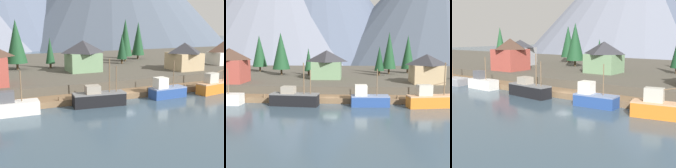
{
  "view_description": "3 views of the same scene",
  "coord_description": "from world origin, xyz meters",
  "views": [
    {
      "loc": [
        -23.08,
        -45.13,
        13.02
      ],
      "look_at": [
        -1.54,
        3.36,
        2.19
      ],
      "focal_mm": 48.62,
      "sensor_mm": 36.0,
      "label": 1
    },
    {
      "loc": [
        3.98,
        -50.8,
        10.51
      ],
      "look_at": [
        1.29,
        2.77,
        3.2
      ],
      "focal_mm": 46.48,
      "sensor_mm": 36.0,
      "label": 2
    },
    {
      "loc": [
        29.08,
        -39.98,
        10.56
      ],
      "look_at": [
        -1.27,
        1.79,
        2.18
      ],
      "focal_mm": 48.63,
      "sensor_mm": 36.0,
      "label": 3
    }
  ],
  "objects": [
    {
      "name": "ground_plane",
      "position": [
        0.0,
        20.0,
        -0.5
      ],
      "size": [
        400.0,
        400.0,
        1.0
      ],
      "primitive_type": "cube",
      "color": "#384C5B"
    },
    {
      "name": "dock",
      "position": [
        0.0,
        1.99,
        0.5
      ],
      "size": [
        80.0,
        4.0,
        1.6
      ],
      "color": "brown",
      "rests_on": "ground_plane"
    },
    {
      "name": "shoreline_bank",
      "position": [
        0.0,
        32.0,
        1.25
      ],
      "size": [
        400.0,
        56.0,
        2.5
      ],
      "primitive_type": "cube",
      "color": "#4C473D",
      "rests_on": "ground_plane"
    },
    {
      "name": "fishing_boat_white",
      "position": [
        -18.9,
        -1.44,
        1.22
      ],
      "size": [
        6.63,
        2.64,
        6.37
      ],
      "rotation": [
        0.0,
        0.0,
        -0.03
      ],
      "color": "silver",
      "rests_on": "ground_plane"
    },
    {
      "name": "fishing_boat_black",
      "position": [
        -6.14,
        -1.78,
        1.26
      ],
      "size": [
        8.5,
        3.32,
        7.46
      ],
      "rotation": [
        0.0,
        0.0,
        -0.1
      ],
      "color": "black",
      "rests_on": "ground_plane"
    },
    {
      "name": "fishing_boat_blue",
      "position": [
        6.73,
        -1.58,
        1.29
      ],
      "size": [
        6.61,
        2.87,
        6.43
      ],
      "rotation": [
        0.0,
        0.0,
        0.05
      ],
      "color": "navy",
      "rests_on": "ground_plane"
    },
    {
      "name": "fishing_boat_orange",
      "position": [
        17.57,
        -2.09,
        1.3
      ],
      "size": [
        9.36,
        3.83,
        7.56
      ],
      "rotation": [
        0.0,
        0.0,
        0.17
      ],
      "color": "#CC6B1E",
      "rests_on": "ground_plane"
    },
    {
      "name": "house_grey",
      "position": [
        -28.79,
        19.55,
        5.97
      ],
      "size": [
        7.19,
        6.04,
        6.8
      ],
      "color": "gray",
      "rests_on": "shoreline_bank"
    },
    {
      "name": "house_green",
      "position": [
        -2.13,
        17.51,
        5.93
      ],
      "size": [
        7.12,
        6.51,
        6.7
      ],
      "color": "#6B8E66",
      "rests_on": "shoreline_bank"
    },
    {
      "name": "house_red",
      "position": [
        -21.96,
        9.27,
        6.22
      ],
      "size": [
        6.83,
        6.7,
        7.28
      ],
      "color": "#9E4238",
      "rests_on": "shoreline_bank"
    },
    {
      "name": "conifer_near_right",
      "position": [
        -23.84,
        34.95,
        8.59
      ],
      "size": [
        4.28,
        4.28,
        10.72
      ],
      "color": "#4C3823",
      "rests_on": "shoreline_bank"
    },
    {
      "name": "conifer_mid_left",
      "position": [
        -37.53,
        20.41,
        8.42
      ],
      "size": [
        3.28,
        3.28,
        10.31
      ],
      "color": "#4C3823",
      "rests_on": "shoreline_bank"
    },
    {
      "name": "conifer_mid_right",
      "position": [
        -15.04,
        25.68,
        8.82
      ],
      "size": [
        4.63,
        4.63,
        11.16
      ],
      "color": "#4C3823",
      "rests_on": "shoreline_bank"
    },
    {
      "name": "conifer_back_left",
      "position": [
        -7.62,
        25.21,
        6.54
      ],
      "size": [
        2.18,
        2.18,
        7.08
      ],
      "color": "#4C3823",
      "rests_on": "shoreline_bank"
    }
  ]
}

